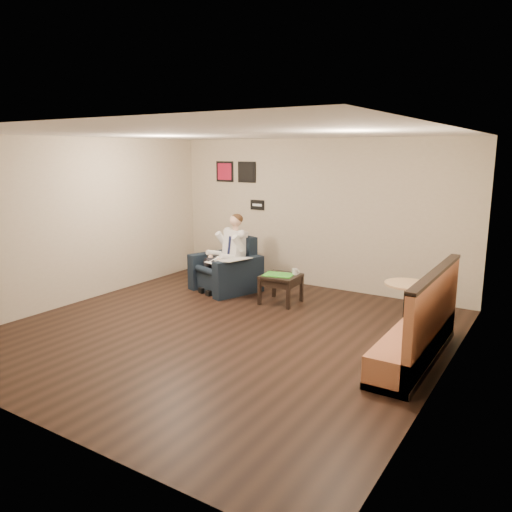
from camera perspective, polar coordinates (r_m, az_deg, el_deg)
The scene contains 19 objects.
ground at distance 7.33m, azimuth -3.71°, elevation -8.60°, with size 6.00×6.00×0.00m, color black.
wall_back at distance 9.52m, azimuth 6.87°, elevation 4.79°, with size 6.00×0.02×2.80m, color beige.
wall_front at distance 4.92m, azimuth -24.92°, elevation -2.87°, with size 6.00×0.02×2.80m, color beige.
wall_left at distance 9.04m, azimuth -19.44°, elevation 3.83°, with size 0.02×6.00×2.80m, color beige.
wall_right at distance 5.76m, azimuth 21.05°, elevation -0.54°, with size 0.02×6.00×2.80m, color beige.
ceiling at distance 6.87m, azimuth -4.03°, elevation 13.85°, with size 6.00×6.00×0.02m, color white.
seating_sign at distance 10.12m, azimuth 0.16°, elevation 5.86°, with size 0.32×0.02×0.20m, color black.
art_print_left at distance 10.52m, azimuth -3.58°, elevation 9.61°, with size 0.42×0.03×0.42m, color #BA1638.
art_print_right at distance 10.21m, azimuth -1.04°, elevation 9.56°, with size 0.42×0.03×0.42m, color black.
armchair at distance 9.31m, azimuth -3.52°, elevation -0.96°, with size 1.03×1.03×1.00m, color black.
seated_man at distance 9.19m, azimuth -4.19°, elevation 0.05°, with size 0.65×0.97×1.36m, color white, non-canonical shape.
lap_papers at distance 9.15m, azimuth -4.74°, elevation -0.47°, with size 0.23×0.32×0.01m, color white.
newspaper at distance 8.87m, azimuth -2.55°, elevation -0.39°, with size 0.43×0.54×0.01m, color silver.
side_table at distance 8.58m, azimuth 2.85°, elevation -3.79°, with size 0.60×0.60×0.49m, color black.
green_folder at distance 8.51m, azimuth 2.60°, elevation -2.15°, with size 0.49×0.35×0.01m, color green.
coffee_mug at distance 8.53m, azimuth 4.46°, elevation -1.81°, with size 0.09×0.09×0.10m, color white.
smartphone at distance 8.64m, azimuth 3.71°, elevation -1.95°, with size 0.15×0.08×0.01m, color black.
banquette at distance 6.49m, azimuth 17.78°, elevation -6.50°, with size 0.54×2.26×1.15m, color #AE6643.
cafe_table at distance 7.36m, azimuth 16.72°, elevation -5.85°, with size 0.62×0.62×0.77m, color tan.
Camera 1 is at (4.06, -5.54, 2.56)m, focal length 35.00 mm.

